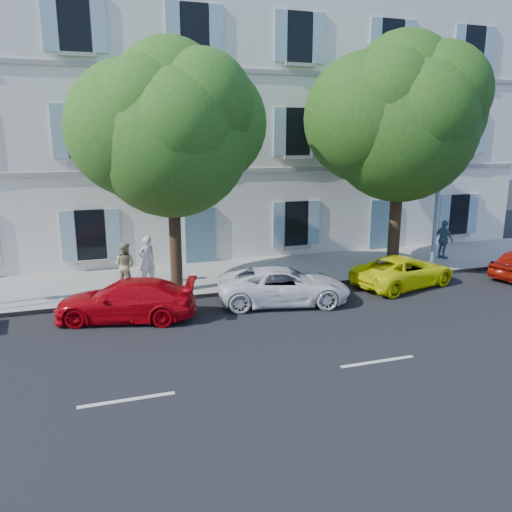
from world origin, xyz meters
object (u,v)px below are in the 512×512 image
object	(u,v)px
tree_left	(171,138)
pedestrian_a	(147,261)
car_red_coupe	(126,300)
car_yellow_supercar	(404,271)
car_white_coupe	(284,285)
tree_right	(401,127)
pedestrian_c	(444,239)
pedestrian_b	(125,265)
street_lamp	(444,155)

from	to	relation	value
tree_left	pedestrian_a	world-z (taller)	tree_left
car_red_coupe	car_yellow_supercar	xyz separation A→B (m)	(9.97, 0.42, -0.04)
car_white_coupe	tree_right	size ratio (longest dim) A/B	0.50
car_yellow_supercar	pedestrian_c	distance (m)	4.63
car_white_coupe	car_yellow_supercar	world-z (taller)	car_white_coupe
car_red_coupe	tree_left	xyz separation A→B (m)	(1.84, 1.94, 4.74)
tree_right	pedestrian_b	world-z (taller)	tree_right
tree_left	tree_right	world-z (taller)	tree_right
tree_left	tree_right	xyz separation A→B (m)	(8.66, 0.05, 0.40)
pedestrian_a	pedestrian_c	distance (m)	12.80
tree_left	pedestrian_c	distance (m)	12.73
car_red_coupe	street_lamp	world-z (taller)	street_lamp
pedestrian_b	tree_left	bearing A→B (deg)	-176.66
car_white_coupe	car_yellow_supercar	bearing A→B (deg)	-72.92
tree_right	pedestrian_b	size ratio (longest dim) A/B	5.35
car_yellow_supercar	pedestrian_c	size ratio (longest dim) A/B	2.39
pedestrian_a	pedestrian_b	world-z (taller)	pedestrian_a
car_yellow_supercar	pedestrian_a	size ratio (longest dim) A/B	2.29
car_white_coupe	pedestrian_c	size ratio (longest dim) A/B	2.54
car_yellow_supercar	pedestrian_c	world-z (taller)	pedestrian_c
tree_left	pedestrian_c	xyz separation A→B (m)	(11.91, 1.12, -4.34)
car_red_coupe	pedestrian_a	bearing A→B (deg)	178.30
tree_right	car_white_coupe	bearing A→B (deg)	-159.54
car_yellow_supercar	tree_left	bearing A→B (deg)	64.73
pedestrian_a	car_white_coupe	bearing A→B (deg)	120.19
car_yellow_supercar	tree_left	xyz separation A→B (m)	(-8.13, 1.52, 4.78)
tree_right	pedestrian_c	world-z (taller)	tree_right
pedestrian_b	car_red_coupe	bearing A→B (deg)	120.12
car_red_coupe	pedestrian_c	distance (m)	14.10
car_yellow_supercar	pedestrian_a	xyz separation A→B (m)	(-9.02, 2.56, 0.48)
pedestrian_b	pedestrian_c	xyz separation A→B (m)	(13.58, 0.14, 0.04)
car_white_coupe	tree_left	world-z (taller)	tree_left
pedestrian_c	street_lamp	bearing A→B (deg)	126.98
pedestrian_a	pedestrian_c	size ratio (longest dim) A/B	1.04
tree_left	tree_right	distance (m)	8.67
car_yellow_supercar	tree_left	world-z (taller)	tree_left
car_white_coupe	pedestrian_b	bearing A→B (deg)	70.73
pedestrian_a	street_lamp	bearing A→B (deg)	149.12
pedestrian_a	tree_left	bearing A→B (deg)	107.00
car_red_coupe	tree_right	bearing A→B (deg)	116.77
car_red_coupe	tree_right	distance (m)	11.87
car_white_coupe	tree_right	distance (m)	7.75
tree_left	pedestrian_a	xyz separation A→B (m)	(-0.89, 1.04, -4.30)
car_white_coupe	pedestrian_b	size ratio (longest dim) A/B	2.68
tree_right	pedestrian_a	bearing A→B (deg)	174.09
tree_left	street_lamp	world-z (taller)	tree_left
car_white_coupe	pedestrian_c	world-z (taller)	pedestrian_c
tree_right	pedestrian_a	distance (m)	10.69
tree_right	pedestrian_c	xyz separation A→B (m)	(3.25, 1.06, -4.74)
car_white_coupe	tree_left	bearing A→B (deg)	70.27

